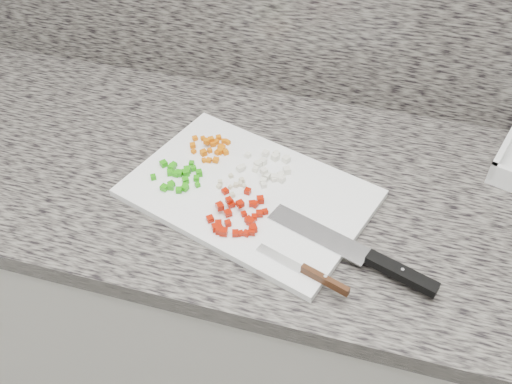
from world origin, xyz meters
TOP-DOWN VIEW (x-y plane):
  - cabinet at (0.00, 1.44)m, footprint 3.92×0.62m
  - countertop at (0.00, 1.44)m, footprint 3.96×0.64m
  - cutting_board at (-0.08, 1.38)m, footprint 0.51×0.42m
  - carrot_pile at (-0.18, 1.48)m, footprint 0.09×0.09m
  - onion_pile at (-0.05, 1.45)m, footprint 0.11×0.11m
  - green_pepper_pile at (-0.22, 1.38)m, footprint 0.10×0.09m
  - red_pepper_pile at (-0.08, 1.31)m, footprint 0.11×0.12m
  - garlic_pile at (-0.11, 1.38)m, footprint 0.06×0.06m
  - chef_knife at (0.17, 1.27)m, footprint 0.31×0.14m
  - paring_knife at (0.08, 1.22)m, footprint 0.17×0.07m

SIDE VIEW (x-z plane):
  - cabinet at x=0.00m, z-range 0.00..0.86m
  - countertop at x=0.00m, z-range 0.86..0.90m
  - cutting_board at x=-0.08m, z-range 0.90..0.91m
  - garlic_pile at x=-0.11m, z-range 0.91..0.92m
  - chef_knife at x=0.17m, z-range 0.91..0.93m
  - green_pepper_pile at x=-0.22m, z-range 0.91..0.93m
  - carrot_pile at x=-0.18m, z-range 0.91..0.93m
  - paring_knife at x=0.08m, z-range 0.91..0.93m
  - onion_pile at x=-0.05m, z-range 0.91..0.93m
  - red_pepper_pile at x=-0.08m, z-range 0.91..0.93m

